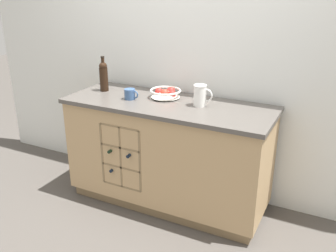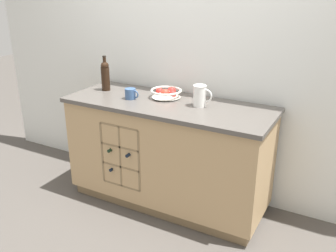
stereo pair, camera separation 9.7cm
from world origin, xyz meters
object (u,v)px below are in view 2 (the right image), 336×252
Objects in this scene: ceramic_mug at (131,94)px; standing_wine_bottle at (105,75)px; white_pitcher at (200,95)px; fruit_bowl at (166,93)px.

ceramic_mug is 0.41× the size of standing_wine_bottle.
standing_wine_bottle is at bearing 178.98° from white_pitcher.
fruit_bowl is at bearing 5.31° from standing_wine_bottle.
fruit_bowl is 0.35m from white_pitcher.
ceramic_mug is at bearing -170.80° from white_pitcher.
standing_wine_bottle is (-0.59, -0.05, 0.09)m from fruit_bowl.
fruit_bowl is 1.54× the size of white_pitcher.
ceramic_mug is at bearing -18.12° from standing_wine_bottle.
ceramic_mug is (-0.59, -0.10, -0.05)m from white_pitcher.
ceramic_mug reaches higher than fruit_bowl.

